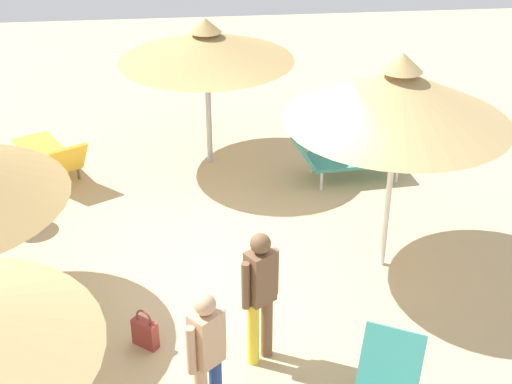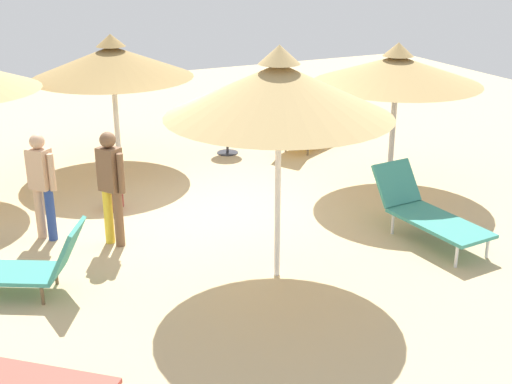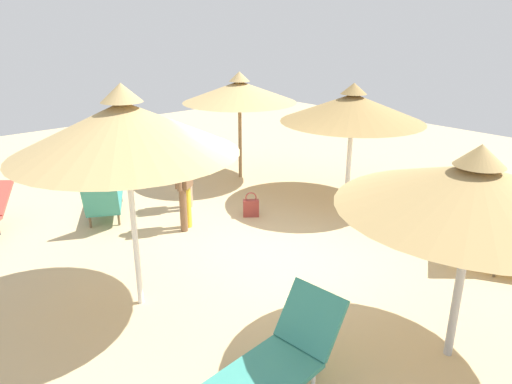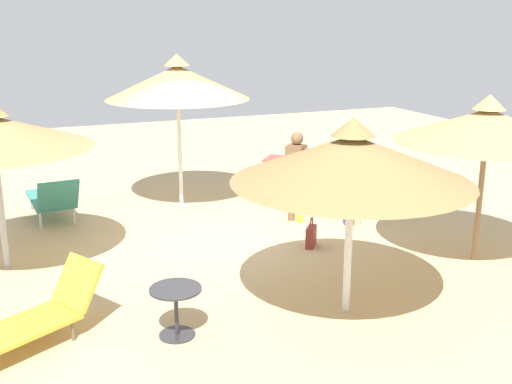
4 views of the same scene
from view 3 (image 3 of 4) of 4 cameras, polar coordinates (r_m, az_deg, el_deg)
ground at (r=7.54m, az=-1.22°, el=-8.84°), size 24.00×24.00×0.10m
parasol_umbrella_back at (r=5.81m, az=-15.62°, el=7.50°), size 2.72×2.72×2.92m
parasol_umbrella_near_right at (r=9.77m, az=11.61°, el=9.97°), size 2.91×2.91×2.44m
parasol_umbrella_far_left at (r=5.19m, az=25.01°, el=0.56°), size 2.78×2.78×2.46m
parasol_umbrella_front at (r=11.07m, az=-2.01°, el=12.05°), size 2.64×2.64×2.51m
lounge_chair_edge at (r=4.89m, az=1.57°, el=-20.25°), size 1.92×0.85×0.93m
lounge_chair_near_left at (r=9.38m, az=-17.86°, el=-1.08°), size 1.38×1.87×0.92m
person_standing_back at (r=8.42m, az=-8.70°, el=1.40°), size 0.42×0.34×1.63m
person_standing_near_right at (r=9.41m, az=-8.40°, el=3.06°), size 0.38×0.36×1.55m
handbag at (r=9.13m, az=-0.61°, el=-1.87°), size 0.32×0.29×0.50m
side_table_round at (r=8.94m, az=21.17°, el=-2.23°), size 0.60×0.60×0.60m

